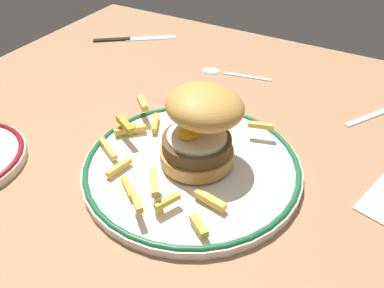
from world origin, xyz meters
TOP-DOWN VIEW (x-y plane):
  - ground_plane at (0.00, 0.00)cm, footprint 111.11×86.12cm
  - dinner_plate at (-4.61, -4.82)cm, footprint 29.18×29.18cm
  - burger at (-4.07, -3.45)cm, footprint 14.30×14.28cm
  - fries_pile at (-9.45, -6.70)cm, footprint 21.32×23.18cm
  - fork at (15.09, 22.65)cm, footprint 8.77×12.96cm
  - knife at (-38.24, 26.33)cm, footprint 15.28×12.03cm
  - spoon at (-14.05, 22.35)cm, footprint 13.38×4.13cm

SIDE VIEW (x-z plane):
  - ground_plane at x=0.00cm, z-range -4.00..0.00cm
  - fork at x=15.09cm, z-range 0.00..0.36cm
  - knife at x=-38.24cm, z-range -0.09..0.61cm
  - spoon at x=-14.05cm, z-range -0.09..0.81cm
  - dinner_plate at x=-4.61cm, z-range 0.04..1.64cm
  - fries_pile at x=-9.45cm, z-range 1.26..4.11cm
  - burger at x=-4.07cm, z-range 1.58..12.13cm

